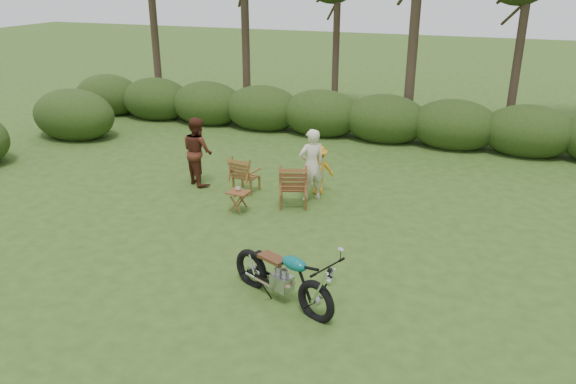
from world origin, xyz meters
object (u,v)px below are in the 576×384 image
(side_table, at_px, (239,202))
(cup, at_px, (238,189))
(motorcycle, at_px, (282,300))
(adult_a, at_px, (311,200))
(lawn_chair_right, at_px, (293,205))
(child, at_px, (318,193))
(adult_b, at_px, (200,183))
(lawn_chair_left, at_px, (247,191))

(side_table, height_order, cup, cup)
(motorcycle, height_order, adult_a, adult_a)
(lawn_chair_right, height_order, child, child)
(motorcycle, bearing_deg, cup, 149.27)
(motorcycle, height_order, lawn_chair_right, motorcycle)
(lawn_chair_right, bearing_deg, motorcycle, 88.39)
(adult_b, bearing_deg, lawn_chair_left, -150.40)
(lawn_chair_right, bearing_deg, adult_b, -29.52)
(lawn_chair_left, relative_size, child, 0.76)
(cup, height_order, child, child)
(motorcycle, bearing_deg, adult_b, 155.55)
(side_table, relative_size, child, 0.41)
(child, bearing_deg, cup, 20.63)
(side_table, relative_size, cup, 4.32)
(motorcycle, bearing_deg, lawn_chair_left, 144.57)
(side_table, xyz_separation_m, child, (1.23, 1.65, -0.23))
(lawn_chair_right, bearing_deg, cup, 16.80)
(adult_b, bearing_deg, child, -139.07)
(side_table, xyz_separation_m, cup, (-0.03, 0.05, 0.28))
(lawn_chair_right, relative_size, side_table, 2.10)
(motorcycle, xyz_separation_m, lawn_chair_left, (-2.44, 4.06, 0.00))
(motorcycle, xyz_separation_m, side_table, (-2.09, 2.89, 0.23))
(adult_a, distance_m, adult_b, 2.85)
(cup, bearing_deg, motorcycle, -54.25)
(lawn_chair_right, xyz_separation_m, adult_a, (0.26, 0.44, 0.00))
(cup, bearing_deg, lawn_chair_right, 35.70)
(adult_b, bearing_deg, motorcycle, 164.79)
(adult_a, bearing_deg, child, -133.08)
(adult_b, bearing_deg, adult_a, -148.06)
(side_table, height_order, child, child)
(cup, distance_m, adult_a, 1.77)
(lawn_chair_left, xyz_separation_m, side_table, (0.35, -1.17, 0.23))
(adult_b, bearing_deg, lawn_chair_right, -157.86)
(lawn_chair_right, xyz_separation_m, adult_b, (-2.59, 0.49, 0.00))
(lawn_chair_left, bearing_deg, lawn_chair_right, 169.55)
(cup, relative_size, adult_b, 0.07)
(side_table, distance_m, adult_b, 2.06)
(lawn_chair_left, xyz_separation_m, child, (1.59, 0.48, 0.00))
(lawn_chair_right, relative_size, lawn_chair_left, 1.15)
(lawn_chair_left, height_order, cup, cup)
(lawn_chair_right, xyz_separation_m, lawn_chair_left, (-1.31, 0.42, 0.00))
(cup, bearing_deg, child, 51.86)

